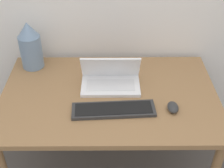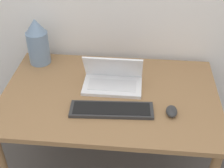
# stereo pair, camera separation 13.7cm
# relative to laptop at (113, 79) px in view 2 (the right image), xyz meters

# --- Properties ---
(desk) EXTENTS (1.23, 0.79, 0.73)m
(desk) POSITION_rel_laptop_xyz_m (-0.01, -0.08, -0.13)
(desk) COLOR olive
(desk) RESTS_ON ground_plane
(laptop) EXTENTS (0.34, 0.20, 0.20)m
(laptop) POSITION_rel_laptop_xyz_m (0.00, 0.00, 0.00)
(laptop) COLOR white
(laptop) RESTS_ON desk
(keyboard) EXTENTS (0.45, 0.15, 0.02)m
(keyboard) POSITION_rel_laptop_xyz_m (0.02, -0.23, -0.03)
(keyboard) COLOR #2D2D2D
(keyboard) RESTS_ON desk
(mouse) EXTENTS (0.06, 0.09, 0.04)m
(mouse) POSITION_rel_laptop_xyz_m (0.33, -0.22, -0.03)
(mouse) COLOR #2D2D2D
(mouse) RESTS_ON desk
(vase) EXTENTS (0.14, 0.14, 0.30)m
(vase) POSITION_rel_laptop_xyz_m (-0.49, 0.21, 0.10)
(vase) COLOR slate
(vase) RESTS_ON desk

